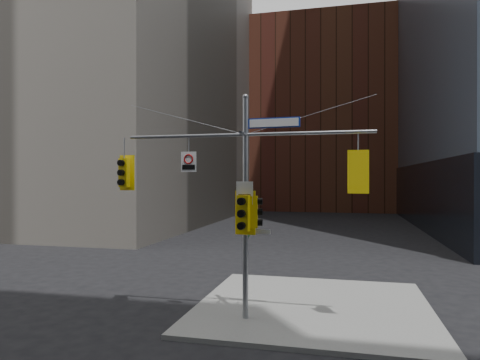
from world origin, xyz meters
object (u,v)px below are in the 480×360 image
at_px(regulatory_sign_arm, 189,161).
at_px(traffic_light_east_arm, 358,172).
at_px(traffic_light_pole_front, 244,213).
at_px(traffic_light_west_arm, 124,173).
at_px(street_sign_blade, 274,123).
at_px(traffic_light_pole_side, 255,212).
at_px(signal_assembly, 245,184).

bearing_deg(regulatory_sign_arm, traffic_light_east_arm, 2.15).
relative_size(traffic_light_pole_front, regulatory_sign_arm, 2.10).
height_order(traffic_light_west_arm, street_sign_blade, street_sign_blade).
height_order(traffic_light_pole_side, regulatory_sign_arm, regulatory_sign_arm).
xyz_separation_m(traffic_light_east_arm, street_sign_blade, (-2.55, 0.00, 1.55)).
height_order(signal_assembly, traffic_light_east_arm, signal_assembly).
bearing_deg(street_sign_blade, signal_assembly, -176.49).
bearing_deg(traffic_light_pole_side, traffic_light_east_arm, -97.98).
xyz_separation_m(traffic_light_pole_side, traffic_light_pole_front, (-0.32, -0.28, -0.02)).
height_order(traffic_light_west_arm, traffic_light_pole_side, traffic_light_west_arm).
distance_m(signal_assembly, traffic_light_west_arm, 4.28).
bearing_deg(traffic_light_east_arm, traffic_light_pole_side, 0.83).
bearing_deg(traffic_light_east_arm, signal_assembly, 1.06).
xyz_separation_m(signal_assembly, traffic_light_pole_side, (0.32, 0.01, -0.88)).
xyz_separation_m(traffic_light_pole_front, regulatory_sign_arm, (-1.91, 0.25, 1.65)).
relative_size(traffic_light_west_arm, regulatory_sign_arm, 1.83).
bearing_deg(street_sign_blade, regulatory_sign_arm, -176.21).
relative_size(signal_assembly, traffic_light_west_arm, 6.58).
relative_size(traffic_light_west_arm, traffic_light_east_arm, 0.94).
relative_size(traffic_light_pole_front, street_sign_blade, 0.84).
height_order(signal_assembly, traffic_light_pole_side, signal_assembly).
height_order(traffic_light_pole_front, street_sign_blade, street_sign_blade).
distance_m(traffic_light_west_arm, traffic_light_pole_side, 4.75).
bearing_deg(street_sign_blade, traffic_light_pole_side, -177.63).
xyz_separation_m(street_sign_blade, regulatory_sign_arm, (-2.82, -0.02, -1.18)).
height_order(traffic_light_east_arm, traffic_light_pole_front, traffic_light_east_arm).
bearing_deg(traffic_light_pole_front, traffic_light_pole_side, 46.00).
bearing_deg(regulatory_sign_arm, traffic_light_west_arm, -178.88).
bearing_deg(traffic_light_pole_side, traffic_light_pole_front, 123.20).
xyz_separation_m(traffic_light_west_arm, traffic_light_pole_front, (4.26, -0.28, -1.28)).
bearing_deg(traffic_light_pole_front, regulatory_sign_arm, 177.71).
bearing_deg(traffic_light_west_arm, traffic_light_pole_front, 2.65).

